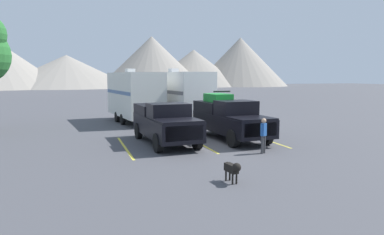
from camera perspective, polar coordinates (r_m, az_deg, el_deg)
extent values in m
plane|color=#47474C|center=(17.37, 1.82, -4.58)|extent=(240.00, 240.00, 0.00)
cube|color=black|center=(17.75, -4.35, -1.38)|extent=(2.38, 5.71, 0.94)
cube|color=black|center=(15.79, -2.18, -0.50)|extent=(2.06, 1.68, 0.08)
cube|color=black|center=(17.18, -3.88, 1.14)|extent=(2.01, 1.57, 0.71)
cube|color=slate|center=(16.62, -3.26, 1.08)|extent=(1.82, 0.31, 0.53)
cube|color=black|center=(19.11, -5.73, 1.38)|extent=(2.16, 2.69, 0.51)
cube|color=silver|center=(15.16, -1.22, -2.58)|extent=(1.75, 0.16, 0.66)
cylinder|color=black|center=(16.38, 0.82, -3.71)|extent=(0.33, 0.89, 0.87)
cylinder|color=black|center=(15.77, -5.55, -4.16)|extent=(0.33, 0.89, 0.87)
cylinder|color=black|center=(19.90, -3.38, -1.86)|extent=(0.33, 0.89, 0.87)
cylinder|color=black|center=(19.40, -8.70, -2.15)|extent=(0.33, 0.89, 0.87)
cube|color=black|center=(19.02, 6.34, -0.89)|extent=(2.39, 6.01, 0.91)
cube|color=black|center=(17.13, 9.70, -0.11)|extent=(2.06, 1.76, 0.08)
cube|color=black|center=(18.46, 7.15, 1.52)|extent=(2.01, 1.64, 0.78)
cube|color=slate|center=(17.93, 8.09, 1.48)|extent=(1.81, 0.33, 0.58)
cube|color=black|center=(20.35, 4.26, 1.77)|extent=(2.16, 2.82, 0.60)
cube|color=silver|center=(16.52, 11.10, -1.97)|extent=(1.74, 0.16, 0.64)
cylinder|color=black|center=(17.87, 12.02, -2.96)|extent=(0.33, 0.90, 0.88)
cylinder|color=black|center=(16.91, 6.69, -3.41)|extent=(0.33, 0.90, 0.88)
cylinder|color=black|center=(21.27, 6.02, -1.31)|extent=(0.33, 0.90, 0.88)
cylinder|color=black|center=(20.47, 1.35, -1.59)|extent=(0.33, 0.90, 0.88)
cube|color=green|center=(20.31, 4.27, 3.24)|extent=(1.23, 1.80, 0.45)
cylinder|color=black|center=(19.99, 6.21, 3.15)|extent=(0.21, 0.45, 0.44)
cylinder|color=black|center=(19.57, 3.82, 3.10)|extent=(0.21, 0.45, 0.44)
cylinder|color=black|center=(21.05, 4.69, 3.35)|extent=(0.21, 0.45, 0.44)
cylinder|color=black|center=(20.66, 2.39, 3.30)|extent=(0.21, 0.45, 0.44)
cube|color=black|center=(19.85, 4.90, 4.24)|extent=(1.03, 0.14, 0.08)
cube|color=gold|center=(17.20, -10.86, -4.79)|extent=(0.12, 5.50, 0.01)
cube|color=gold|center=(18.06, 1.00, -4.13)|extent=(0.12, 5.50, 0.01)
cube|color=gold|center=(19.60, 11.39, -3.40)|extent=(0.12, 5.50, 0.01)
cube|color=silver|center=(26.12, -9.35, 3.79)|extent=(3.32, 7.05, 3.14)
cube|color=#4C6B99|center=(25.79, -12.00, 4.04)|extent=(0.87, 6.46, 0.24)
cube|color=silver|center=(27.07, -10.04, 7.52)|extent=(0.69, 0.77, 0.30)
cube|color=#333333|center=(22.50, -6.36, -1.19)|extent=(0.28, 1.21, 0.12)
cylinder|color=black|center=(25.84, -6.35, -0.03)|extent=(0.32, 0.78, 0.76)
cylinder|color=black|center=(25.18, -11.21, -0.29)|extent=(0.32, 0.78, 0.76)
cylinder|color=black|center=(27.37, -7.50, 0.33)|extent=(0.32, 0.78, 0.76)
cylinder|color=black|center=(26.75, -12.10, 0.09)|extent=(0.32, 0.78, 0.76)
cube|color=white|center=(26.72, -2.10, 3.97)|extent=(3.40, 7.51, 3.17)
cube|color=#595960|center=(26.23, -4.61, 4.25)|extent=(0.93, 6.90, 0.24)
cube|color=silver|center=(27.69, -3.04, 7.65)|extent=(0.69, 0.77, 0.30)
cube|color=#333333|center=(23.09, 2.14, -0.95)|extent=(0.28, 1.21, 0.12)
cylinder|color=black|center=(26.56, 0.92, 0.20)|extent=(0.32, 0.78, 0.76)
cylinder|color=black|center=(25.62, -3.64, -0.06)|extent=(0.32, 0.78, 0.76)
cylinder|color=black|center=(28.12, -0.68, 0.56)|extent=(0.32, 0.78, 0.76)
cylinder|color=black|center=(27.23, -5.02, 0.33)|extent=(0.32, 0.78, 0.76)
cylinder|color=#3F3F42|center=(15.91, 11.69, -4.31)|extent=(0.12, 0.12, 0.79)
cylinder|color=#3F3F42|center=(15.78, 11.36, -4.39)|extent=(0.12, 0.12, 0.79)
cube|color=#2659A5|center=(15.73, 11.58, -1.93)|extent=(0.29, 0.26, 0.56)
sphere|color=tan|center=(15.68, 11.62, -0.52)|extent=(0.21, 0.21, 0.21)
cylinder|color=#2659A5|center=(15.84, 11.85, -1.98)|extent=(0.09, 0.09, 0.51)
cylinder|color=#2659A5|center=(15.63, 11.31, -2.08)|extent=(0.09, 0.09, 0.51)
cube|color=black|center=(11.42, 6.41, -8.19)|extent=(0.28, 0.62, 0.26)
sphere|color=black|center=(11.13, 7.29, -8.06)|extent=(0.28, 0.28, 0.28)
cylinder|color=black|center=(11.68, 5.58, -7.58)|extent=(0.06, 0.16, 0.20)
cylinder|color=black|center=(11.37, 7.25, -9.85)|extent=(0.06, 0.06, 0.35)
cylinder|color=black|center=(11.30, 6.62, -9.95)|extent=(0.06, 0.06, 0.35)
cylinder|color=black|center=(11.71, 6.16, -9.34)|extent=(0.06, 0.06, 0.35)
cylinder|color=black|center=(11.64, 5.55, -9.43)|extent=(0.06, 0.06, 0.35)
cone|color=gray|center=(113.20, -19.73, 7.10)|extent=(40.52, 40.52, 9.77)
cone|color=gray|center=(108.74, -6.55, 8.98)|extent=(32.60, 32.60, 15.47)
cone|color=gray|center=(120.49, 0.27, 8.07)|extent=(33.16, 33.16, 12.37)
cone|color=gray|center=(125.93, 7.84, 8.97)|extent=(33.00, 33.00, 16.87)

